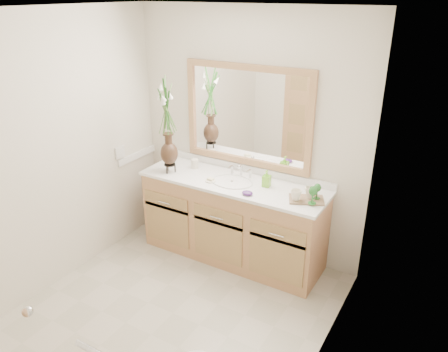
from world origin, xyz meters
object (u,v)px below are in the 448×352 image
Objects in this scene: tumbler at (195,164)px; soap_bottle at (267,179)px; flower_vase at (167,117)px; tray at (306,200)px.

soap_bottle is (0.82, -0.03, 0.02)m from tumbler.
tumbler is at bearing 54.87° from flower_vase.
tray is at bearing 3.75° from flower_vase.
soap_bottle is 0.44m from tray.
tumbler is at bearing 172.99° from soap_bottle.
tray is (1.25, -0.12, -0.04)m from tumbler.
flower_vase reaches higher than tumbler.
soap_bottle reaches higher than tumbler.
tumbler reaches higher than tray.
flower_vase is at bearing -174.07° from soap_bottle.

